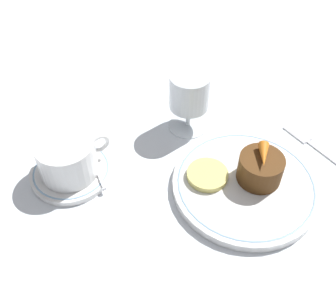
{
  "coord_description": "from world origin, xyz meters",
  "views": [
    {
      "loc": [
        -0.26,
        -0.29,
        0.49
      ],
      "look_at": [
        -0.04,
        0.08,
        0.04
      ],
      "focal_mm": 42.0,
      "sensor_mm": 36.0,
      "label": 1
    }
  ],
  "objects": [
    {
      "name": "spoon",
      "position": [
        -0.15,
        0.14,
        0.01
      ],
      "size": [
        0.02,
        0.1,
        0.0
      ],
      "color": "silver",
      "rests_on": "saucer"
    },
    {
      "name": "coffee_cup",
      "position": [
        -0.19,
        0.14,
        0.04
      ],
      "size": [
        0.12,
        0.09,
        0.06
      ],
      "color": "white",
      "rests_on": "saucer"
    },
    {
      "name": "dinner_plate",
      "position": [
        0.04,
        -0.03,
        0.01
      ],
      "size": [
        0.23,
        0.23,
        0.01
      ],
      "color": "white",
      "rests_on": "ground_plane"
    },
    {
      "name": "ground_plane",
      "position": [
        0.0,
        0.0,
        0.0
      ],
      "size": [
        3.0,
        3.0,
        0.0
      ],
      "primitive_type": "plane",
      "color": "white"
    },
    {
      "name": "fork",
      "position": [
        0.2,
        -0.02,
        0.0
      ],
      "size": [
        0.03,
        0.18,
        0.01
      ],
      "color": "silver",
      "rests_on": "ground_plane"
    },
    {
      "name": "wine_glass",
      "position": [
        0.04,
        0.14,
        0.07
      ],
      "size": [
        0.07,
        0.07,
        0.11
      ],
      "color": "silver",
      "rests_on": "ground_plane"
    },
    {
      "name": "saucer",
      "position": [
        -0.19,
        0.14,
        0.01
      ],
      "size": [
        0.13,
        0.13,
        0.01
      ],
      "color": "white",
      "rests_on": "ground_plane"
    },
    {
      "name": "pineapple_slice",
      "position": [
        -0.01,
        0.01,
        0.02
      ],
      "size": [
        0.06,
        0.06,
        0.01
      ],
      "color": "#EFE075",
      "rests_on": "dinner_plate"
    },
    {
      "name": "dessert_cake",
      "position": [
        0.06,
        -0.03,
        0.04
      ],
      "size": [
        0.07,
        0.07,
        0.04
      ],
      "color": "#563314",
      "rests_on": "dinner_plate"
    },
    {
      "name": "carrot_garnish",
      "position": [
        0.06,
        -0.03,
        0.07
      ],
      "size": [
        0.04,
        0.04,
        0.02
      ],
      "color": "orange",
      "rests_on": "dessert_cake"
    }
  ]
}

